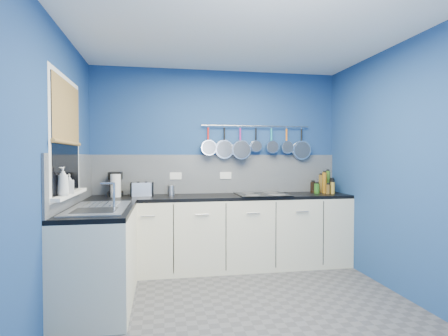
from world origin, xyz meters
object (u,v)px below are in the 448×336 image
object	(u,v)px
soap_bottle_a	(63,181)
hob	(262,194)
canister	(171,190)
coffee_maker	(115,184)
paper_towel	(116,186)
toaster	(142,189)
soap_bottle_b	(69,184)

from	to	relation	value
soap_bottle_a	hob	size ratio (longest dim) A/B	0.38
canister	hob	size ratio (longest dim) A/B	0.20
hob	coffee_maker	bearing A→B (deg)	174.25
paper_towel	canister	size ratio (longest dim) A/B	2.20
coffee_maker	hob	xyz separation A→B (m)	(1.78, -0.18, -0.14)
hob	soap_bottle_a	bearing A→B (deg)	-150.63
paper_towel	hob	distance (m)	1.77
canister	coffee_maker	bearing A→B (deg)	177.50
coffee_maker	toaster	world-z (taller)	coffee_maker
coffee_maker	toaster	distance (m)	0.33
paper_towel	canister	bearing A→B (deg)	6.06
toaster	canister	xyz separation A→B (m)	(0.35, 0.01, -0.02)
hob	paper_towel	bearing A→B (deg)	177.35
soap_bottle_b	toaster	distance (m)	1.23
soap_bottle_a	hob	xyz separation A→B (m)	(2.03, 1.14, -0.26)
soap_bottle_a	paper_towel	world-z (taller)	soap_bottle_a
toaster	hob	bearing A→B (deg)	-14.84
soap_bottle_a	coffee_maker	distance (m)	1.35
coffee_maker	canister	xyz separation A→B (m)	(0.67, -0.03, -0.08)
toaster	hob	size ratio (longest dim) A/B	0.41
toaster	canister	world-z (taller)	toaster
paper_towel	canister	world-z (taller)	paper_towel
toaster	hob	xyz separation A→B (m)	(1.46, -0.14, -0.08)
soap_bottle_a	soap_bottle_b	size ratio (longest dim) A/B	1.39
paper_towel	hob	world-z (taller)	paper_towel
soap_bottle_a	paper_towel	bearing A→B (deg)	77.69
canister	hob	xyz separation A→B (m)	(1.12, -0.15, -0.05)
coffee_maker	hob	size ratio (longest dim) A/B	0.47
soap_bottle_a	coffee_maker	xyz separation A→B (m)	(0.25, 1.32, -0.12)
soap_bottle_b	hob	size ratio (longest dim) A/B	0.28
toaster	canister	size ratio (longest dim) A/B	2.08
soap_bottle_a	soap_bottle_b	bearing A→B (deg)	90.00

